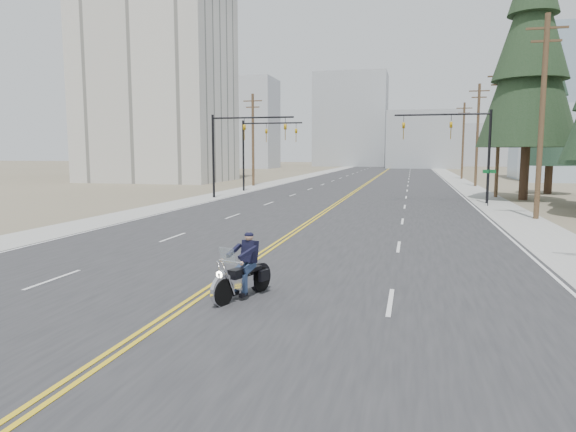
# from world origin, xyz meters

# --- Properties ---
(ground_plane) EXTENTS (400.00, 400.00, 0.00)m
(ground_plane) POSITION_xyz_m (0.00, 0.00, 0.00)
(ground_plane) COLOR #776D56
(ground_plane) RESTS_ON ground
(road) EXTENTS (20.00, 200.00, 0.01)m
(road) POSITION_xyz_m (0.00, 70.00, 0.01)
(road) COLOR #303033
(road) RESTS_ON ground
(sidewalk_left) EXTENTS (3.00, 200.00, 0.01)m
(sidewalk_left) POSITION_xyz_m (-11.50, 70.00, 0.01)
(sidewalk_left) COLOR #A5A5A0
(sidewalk_left) RESTS_ON ground
(sidewalk_right) EXTENTS (3.00, 200.00, 0.01)m
(sidewalk_right) POSITION_xyz_m (11.50, 70.00, 0.01)
(sidewalk_right) COLOR #A5A5A0
(sidewalk_right) RESTS_ON ground
(traffic_mast_left) EXTENTS (7.10, 0.26, 7.00)m
(traffic_mast_left) POSITION_xyz_m (-8.98, 32.00, 4.94)
(traffic_mast_left) COLOR black
(traffic_mast_left) RESTS_ON ground
(traffic_mast_right) EXTENTS (7.10, 0.26, 7.00)m
(traffic_mast_right) POSITION_xyz_m (8.98, 32.00, 4.94)
(traffic_mast_right) COLOR black
(traffic_mast_right) RESTS_ON ground
(traffic_mast_far) EXTENTS (6.10, 0.26, 7.00)m
(traffic_mast_far) POSITION_xyz_m (-9.31, 40.00, 4.87)
(traffic_mast_far) COLOR black
(traffic_mast_far) RESTS_ON ground
(street_sign) EXTENTS (0.90, 0.06, 2.62)m
(street_sign) POSITION_xyz_m (10.80, 30.00, 1.80)
(street_sign) COLOR black
(street_sign) RESTS_ON ground
(utility_pole_b) EXTENTS (2.20, 0.30, 11.50)m
(utility_pole_b) POSITION_xyz_m (12.50, 23.00, 5.98)
(utility_pole_b) COLOR brown
(utility_pole_b) RESTS_ON ground
(utility_pole_c) EXTENTS (2.20, 0.30, 11.00)m
(utility_pole_c) POSITION_xyz_m (12.50, 38.00, 5.73)
(utility_pole_c) COLOR brown
(utility_pole_c) RESTS_ON ground
(utility_pole_d) EXTENTS (2.20, 0.30, 11.50)m
(utility_pole_d) POSITION_xyz_m (12.50, 53.00, 5.98)
(utility_pole_d) COLOR brown
(utility_pole_d) RESTS_ON ground
(utility_pole_e) EXTENTS (2.20, 0.30, 11.00)m
(utility_pole_e) POSITION_xyz_m (12.50, 70.00, 5.73)
(utility_pole_e) COLOR brown
(utility_pole_e) RESTS_ON ground
(utility_pole_left) EXTENTS (2.20, 0.30, 10.50)m
(utility_pole_left) POSITION_xyz_m (-12.50, 48.00, 5.48)
(utility_pole_left) COLOR brown
(utility_pole_left) RESTS_ON ground
(apartment_block) EXTENTS (18.00, 14.00, 30.00)m
(apartment_block) POSITION_xyz_m (-28.00, 55.00, 15.00)
(apartment_block) COLOR silver
(apartment_block) RESTS_ON ground
(haze_bldg_a) EXTENTS (14.00, 12.00, 22.00)m
(haze_bldg_a) POSITION_xyz_m (-35.00, 115.00, 11.00)
(haze_bldg_a) COLOR #B7BCC6
(haze_bldg_a) RESTS_ON ground
(haze_bldg_b) EXTENTS (18.00, 14.00, 14.00)m
(haze_bldg_b) POSITION_xyz_m (8.00, 125.00, 7.00)
(haze_bldg_b) COLOR #ADB2B7
(haze_bldg_b) RESTS_ON ground
(haze_bldg_d) EXTENTS (20.00, 15.00, 26.00)m
(haze_bldg_d) POSITION_xyz_m (-12.00, 140.00, 13.00)
(haze_bldg_d) COLOR #ADB2B7
(haze_bldg_d) RESTS_ON ground
(haze_bldg_e) EXTENTS (14.00, 14.00, 12.00)m
(haze_bldg_e) POSITION_xyz_m (25.00, 150.00, 6.00)
(haze_bldg_e) COLOR #B7BCC6
(haze_bldg_e) RESTS_ON ground
(haze_bldg_f) EXTENTS (12.00, 12.00, 16.00)m
(haze_bldg_f) POSITION_xyz_m (-50.00, 130.00, 8.00)
(haze_bldg_f) COLOR #ADB2B7
(haze_bldg_f) RESTS_ON ground
(motorcyclist) EXTENTS (1.66, 2.42, 1.74)m
(motorcyclist) POSITION_xyz_m (1.19, 3.50, 0.87)
(motorcyclist) COLOR black
(motorcyclist) RESTS_ON ground
(conifer_tall) EXTENTS (7.70, 7.70, 21.39)m
(conifer_tall) POSITION_xyz_m (14.30, 36.02, 12.29)
(conifer_tall) COLOR #382619
(conifer_tall) RESTS_ON ground
(conifer_far) EXTENTS (4.94, 4.94, 13.24)m
(conifer_far) POSITION_xyz_m (17.86, 43.38, 7.59)
(conifer_far) COLOR #382619
(conifer_far) RESTS_ON ground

